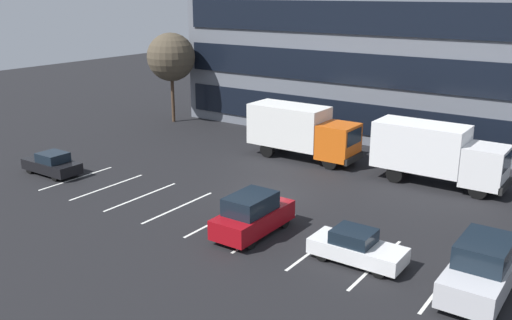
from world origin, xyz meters
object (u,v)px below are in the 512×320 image
sedan_black (52,164)px  box_truck_white (436,152)px  box_truck_orange (301,130)px  suv_silver (482,269)px  sedan_white (357,247)px  bare_tree (171,57)px  suv_maroon (253,215)px

sedan_black → box_truck_white: bearing=30.5°
box_truck_white → box_truck_orange: bearing=179.7°
box_truck_orange → suv_silver: bearing=-38.2°
box_truck_white → sedan_white: (0.55, -11.83, -1.32)m
suv_silver → bare_tree: size_ratio=0.63×
box_truck_orange → bare_tree: size_ratio=1.01×
sedan_white → sedan_black: size_ratio=1.01×
box_truck_orange → suv_maroon: box_truck_orange is taller
suv_silver → bare_tree: bearing=153.3°
suv_silver → box_truck_orange: bearing=141.8°
box_truck_white → sedan_black: 23.40m
box_truck_white → bare_tree: (-24.07, 3.35, 3.60)m
sedan_black → box_truck_orange: bearing=47.5°
sedan_white → bare_tree: bearing=148.3°
sedan_white → suv_maroon: 5.25m
box_truck_orange → sedan_white: box_truck_orange is taller
sedan_white → suv_maroon: size_ratio=0.90×
box_truck_orange → sedan_black: (-10.92, -11.92, -1.34)m
box_truck_orange → suv_silver: size_ratio=1.61×
box_truck_orange → bare_tree: (-14.87, 3.30, 3.59)m
sedan_white → box_truck_orange: bearing=129.4°
suv_silver → suv_maroon: 10.20m
sedan_black → bare_tree: (-3.95, 15.22, 4.93)m
box_truck_orange → suv_maroon: (4.51, -12.06, -1.04)m
box_truck_orange → suv_maroon: 12.92m
box_truck_white → box_truck_orange: box_truck_orange is taller
box_truck_white → bare_tree: bearing=172.1°
box_truck_orange → sedan_white: size_ratio=1.92×
box_truck_orange → sedan_white: 15.42m
bare_tree → sedan_white: bearing=-31.7°
box_truck_white → suv_silver: box_truck_white is taller
box_truck_white → suv_silver: 12.80m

